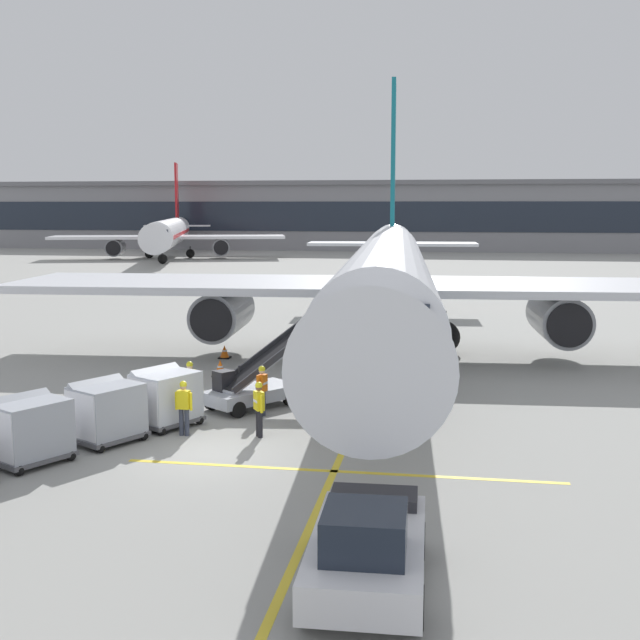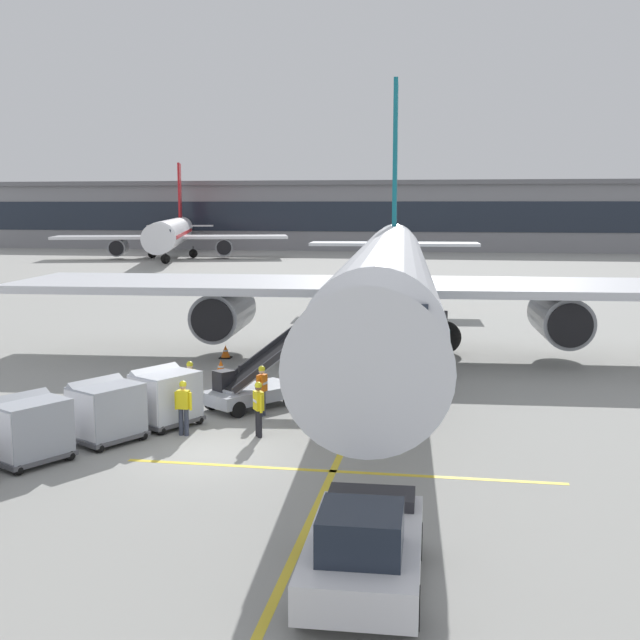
# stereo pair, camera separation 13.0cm
# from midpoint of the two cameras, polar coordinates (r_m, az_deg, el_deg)

# --- Properties ---
(ground_plane) EXTENTS (600.00, 600.00, 0.00)m
(ground_plane) POSITION_cam_midpoint_polar(r_m,az_deg,el_deg) (23.78, -8.06, -9.35)
(ground_plane) COLOR gray
(parked_airplane) EXTENTS (35.93, 45.44, 15.39)m
(parked_airplane) POSITION_cam_midpoint_polar(r_m,az_deg,el_deg) (37.75, 4.76, 3.11)
(parked_airplane) COLOR silver
(parked_airplane) RESTS_ON ground
(belt_loader) EXTENTS (4.14, 4.96, 3.13)m
(belt_loader) POSITION_cam_midpoint_polar(r_m,az_deg,el_deg) (28.65, -4.69, -4.43)
(belt_loader) COLOR #A3A8B2
(belt_loader) RESTS_ON ground
(baggage_cart_lead) EXTENTS (2.37, 2.76, 1.91)m
(baggage_cart_lead) POSITION_cam_midpoint_polar(r_m,az_deg,el_deg) (26.52, -11.13, -5.33)
(baggage_cart_lead) COLOR #515156
(baggage_cart_lead) RESTS_ON ground
(baggage_cart_second) EXTENTS (2.37, 2.76, 1.91)m
(baggage_cart_second) POSITION_cam_midpoint_polar(r_m,az_deg,el_deg) (25.15, -15.14, -6.21)
(baggage_cart_second) COLOR #515156
(baggage_cart_second) RESTS_ON ground
(baggage_cart_third) EXTENTS (2.37, 2.76, 1.91)m
(baggage_cart_third) POSITION_cam_midpoint_polar(r_m,az_deg,el_deg) (23.82, -20.17, -7.25)
(baggage_cart_third) COLOR #515156
(baggage_cart_third) RESTS_ON ground
(pushback_tug) EXTENTS (2.21, 4.45, 1.83)m
(pushback_tug) POSITION_cam_midpoint_polar(r_m,az_deg,el_deg) (15.49, 3.15, -15.87)
(pushback_tug) COLOR silver
(pushback_tug) RESTS_ON ground
(ground_crew_by_loader) EXTENTS (0.33, 0.56, 1.74)m
(ground_crew_by_loader) POSITION_cam_midpoint_polar(r_m,az_deg,el_deg) (27.30, -4.28, -4.81)
(ground_crew_by_loader) COLOR #333847
(ground_crew_by_loader) RESTS_ON ground
(ground_crew_by_carts) EXTENTS (0.41, 0.49, 1.74)m
(ground_crew_by_carts) POSITION_cam_midpoint_polar(r_m,az_deg,el_deg) (24.91, -4.51, -6.09)
(ground_crew_by_carts) COLOR black
(ground_crew_by_carts) RESTS_ON ground
(ground_crew_marshaller) EXTENTS (0.57, 0.27, 1.74)m
(ground_crew_marshaller) POSITION_cam_midpoint_polar(r_m,az_deg,el_deg) (25.34, -9.83, -5.94)
(ground_crew_marshaller) COLOR #333847
(ground_crew_marshaller) RESTS_ON ground
(ground_crew_wingwalker) EXTENTS (0.56, 0.31, 1.74)m
(ground_crew_wingwalker) POSITION_cam_midpoint_polar(r_m,az_deg,el_deg) (28.37, -9.37, -4.40)
(ground_crew_wingwalker) COLOR #333847
(ground_crew_wingwalker) RESTS_ON ground
(safety_cone_engine_keepout) EXTENTS (0.54, 0.54, 0.62)m
(safety_cone_engine_keepout) POSITION_cam_midpoint_polar(r_m,az_deg,el_deg) (37.82, -6.91, -2.27)
(safety_cone_engine_keepout) COLOR black
(safety_cone_engine_keepout) RESTS_ON ground
(safety_cone_wingtip) EXTENTS (0.61, 0.61, 0.69)m
(safety_cone_wingtip) POSITION_cam_midpoint_polar(r_m,az_deg,el_deg) (33.95, -7.23, -3.42)
(safety_cone_wingtip) COLOR black
(safety_cone_wingtip) RESTS_ON ground
(apron_guidance_line_lead_in) EXTENTS (0.20, 110.00, 0.01)m
(apron_guidance_line_lead_in) POSITION_cam_midpoint_polar(r_m,az_deg,el_deg) (37.45, 4.41, -2.79)
(apron_guidance_line_lead_in) COLOR yellow
(apron_guidance_line_lead_in) RESTS_ON ground
(apron_guidance_line_stop_bar) EXTENTS (12.00, 0.20, 0.01)m
(apron_guidance_line_stop_bar) POSITION_cam_midpoint_polar(r_m,az_deg,el_deg) (21.99, 1.28, -10.73)
(apron_guidance_line_stop_bar) COLOR yellow
(apron_guidance_line_stop_bar) RESTS_ON ground
(terminal_building) EXTENTS (132.56, 20.86, 10.84)m
(terminal_building) POSITION_cam_midpoint_polar(r_m,az_deg,el_deg) (133.60, 4.32, 7.44)
(terminal_building) COLOR gray
(terminal_building) RESTS_ON ground
(distant_airplane) EXTENTS (31.28, 39.76, 13.36)m
(distant_airplane) POSITION_cam_midpoint_polar(r_m,az_deg,el_deg) (109.13, -10.75, 6.06)
(distant_airplane) COLOR white
(distant_airplane) RESTS_ON ground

